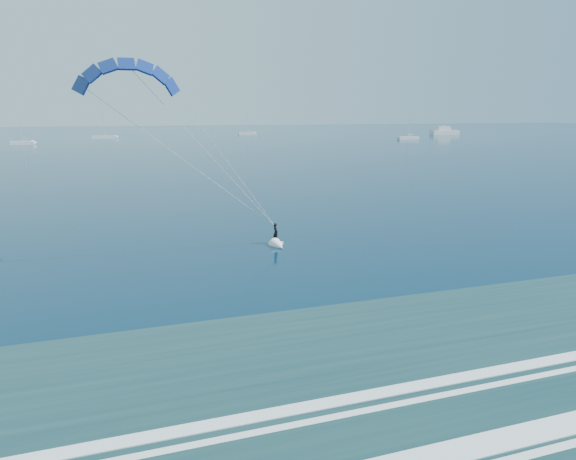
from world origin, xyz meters
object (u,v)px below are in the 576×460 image
Objects in this scene: motor_yacht at (444,131)px; sailboat_2 at (104,137)px; kitesurfer_rig at (207,153)px; sailboat_3 at (247,133)px; sailboat_1 at (22,143)px; sailboat_4 at (408,138)px.

sailboat_2 reaches higher than motor_yacht.
kitesurfer_rig is 225.77m from sailboat_3.
motor_yacht is 1.11× the size of sailboat_2.
sailboat_1 is (-188.42, -22.96, -0.97)m from motor_yacht.
kitesurfer_rig is 1.39× the size of sailboat_3.
motor_yacht is at bearing 39.89° from sailboat_4.
kitesurfer_rig reaches higher than sailboat_1.
sailboat_4 is (146.26, -12.28, 0.01)m from sailboat_1.
sailboat_3 reaches higher than sailboat_1.
sailboat_1 is at bearing 102.78° from kitesurfer_rig.
sailboat_3 is at bearing 160.76° from motor_yacht.
sailboat_4 is at bearing -4.80° from sailboat_1.
kitesurfer_rig reaches higher than sailboat_4.
sailboat_1 is 0.88× the size of sailboat_3.
sailboat_4 reaches higher than motor_yacht.
kitesurfer_rig reaches higher than sailboat_2.
sailboat_2 is (-10.29, 198.87, -7.31)m from kitesurfer_rig.
motor_yacht is at bearing -19.24° from sailboat_3.
kitesurfer_rig is at bearing -77.22° from sailboat_1.
kitesurfer_rig reaches higher than motor_yacht.
sailboat_2 is at bearing 157.85° from sailboat_4.
motor_yacht is 162.43m from sailboat_2.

